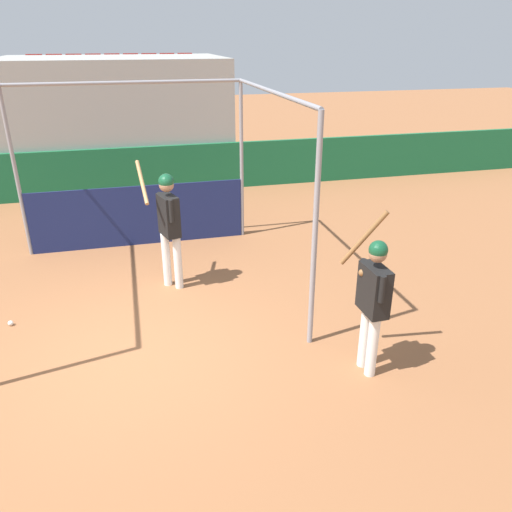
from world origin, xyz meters
name	(u,v)px	position (x,y,z in m)	size (l,w,h in m)	color
ground_plane	(132,354)	(0.00, 0.00, 0.00)	(60.00, 60.00, 0.00)	#935B38
outfield_wall	(122,172)	(0.00, 7.32, 0.61)	(24.00, 0.12, 1.21)	#196038
bleacher_section	(118,118)	(0.00, 9.38, 1.64)	(5.95, 4.00, 3.29)	#9E9E99
batting_cage	(137,192)	(0.29, 3.04, 1.29)	(4.16, 4.16, 3.07)	gray
player_batter	(168,220)	(0.71, 1.82, 1.16)	(0.59, 0.80, 2.01)	white
player_waiting	(373,295)	(2.80, -1.03, 1.03)	(0.50, 0.75, 1.97)	white
baseball	(11,323)	(-1.65, 1.15, 0.04)	(0.07, 0.07, 0.07)	white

